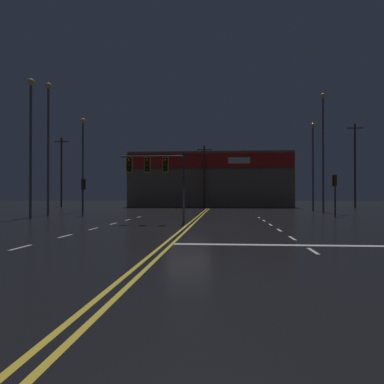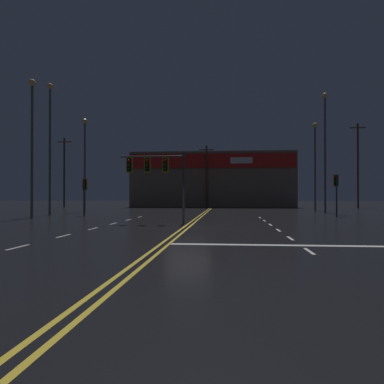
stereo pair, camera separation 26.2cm
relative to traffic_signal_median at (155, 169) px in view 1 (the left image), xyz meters
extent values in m
plane|color=black|center=(2.32, -2.26, -3.48)|extent=(200.00, 200.00, 0.00)
cube|color=gold|center=(2.17, -2.26, -3.48)|extent=(0.12, 60.00, 0.01)
cube|color=gold|center=(2.47, -2.26, -3.48)|extent=(0.12, 60.00, 0.01)
cube|color=silver|center=(-2.56, -11.26, -3.48)|extent=(0.12, 1.40, 0.01)
cube|color=silver|center=(-2.56, -7.66, -3.48)|extent=(0.12, 1.40, 0.01)
cube|color=silver|center=(-2.56, -4.06, -3.48)|extent=(0.12, 1.40, 0.01)
cube|color=silver|center=(-2.56, -0.46, -3.48)|extent=(0.12, 1.40, 0.01)
cube|color=silver|center=(-2.56, 3.14, -3.48)|extent=(0.12, 1.40, 0.01)
cube|color=silver|center=(-2.56, 6.74, -3.48)|extent=(0.12, 1.40, 0.01)
cube|color=silver|center=(7.20, -11.26, -3.48)|extent=(0.12, 1.40, 0.01)
cube|color=silver|center=(7.20, -7.66, -3.48)|extent=(0.12, 1.40, 0.01)
cube|color=silver|center=(7.20, -4.06, -3.48)|extent=(0.12, 1.40, 0.01)
cube|color=silver|center=(7.20, -0.46, -3.48)|extent=(0.12, 1.40, 0.01)
cube|color=silver|center=(7.20, 3.14, -3.48)|extent=(0.12, 1.40, 0.01)
cube|color=silver|center=(7.20, 6.74, -3.48)|extent=(0.12, 1.40, 0.01)
cube|color=silver|center=(7.20, -9.89, -3.48)|extent=(9.37, 0.40, 0.01)
cylinder|color=#38383D|center=(1.84, 0.02, -1.23)|extent=(0.14, 0.14, 4.52)
cylinder|color=#38383D|center=(-0.20, 0.02, 0.78)|extent=(4.08, 0.10, 0.10)
cube|color=black|center=(0.68, 0.02, 0.24)|extent=(0.28, 0.24, 0.84)
cube|color=gold|center=(0.68, 0.02, 0.24)|extent=(0.42, 0.08, 0.99)
sphere|color=red|center=(0.68, -0.14, 0.49)|extent=(0.17, 0.17, 0.17)
sphere|color=#543707|center=(0.68, -0.14, 0.24)|extent=(0.17, 0.17, 0.17)
sphere|color=#084513|center=(0.68, -0.14, -0.01)|extent=(0.17, 0.17, 0.17)
cube|color=black|center=(-0.49, 0.02, 0.24)|extent=(0.28, 0.24, 0.84)
cube|color=gold|center=(-0.49, 0.02, 0.24)|extent=(0.42, 0.08, 0.99)
sphere|color=red|center=(-0.49, -0.14, 0.49)|extent=(0.17, 0.17, 0.17)
sphere|color=#543707|center=(-0.49, -0.14, 0.24)|extent=(0.17, 0.17, 0.17)
sphere|color=#084513|center=(-0.49, -0.14, -0.01)|extent=(0.17, 0.17, 0.17)
cube|color=black|center=(-1.65, 0.02, 0.24)|extent=(0.28, 0.24, 0.84)
cube|color=gold|center=(-1.65, 0.02, 0.24)|extent=(0.42, 0.08, 0.99)
sphere|color=red|center=(-1.65, -0.14, 0.49)|extent=(0.17, 0.17, 0.17)
sphere|color=#543707|center=(-1.65, -0.14, 0.24)|extent=(0.17, 0.17, 0.17)
sphere|color=#084513|center=(-1.65, -0.14, -0.01)|extent=(0.17, 0.17, 0.17)
cylinder|color=#38383D|center=(13.62, 8.46, -1.74)|extent=(0.13, 0.13, 3.50)
cube|color=black|center=(13.62, 8.64, -0.46)|extent=(0.28, 0.24, 0.84)
cube|color=gold|center=(13.62, 8.64, -0.46)|extent=(0.42, 0.08, 0.99)
sphere|color=red|center=(13.62, 8.48, -0.21)|extent=(0.17, 0.17, 0.17)
sphere|color=#543707|center=(13.62, 8.48, -0.46)|extent=(0.17, 0.17, 0.17)
sphere|color=#084513|center=(13.62, 8.48, -0.71)|extent=(0.17, 0.17, 0.17)
cylinder|color=#38383D|center=(-7.75, 7.86, -1.87)|extent=(0.13, 0.13, 3.22)
cube|color=black|center=(-7.75, 8.04, -0.73)|extent=(0.28, 0.24, 0.84)
cube|color=gold|center=(-7.75, 8.04, -0.73)|extent=(0.42, 0.08, 0.99)
sphere|color=red|center=(-7.75, 7.88, -0.48)|extent=(0.17, 0.17, 0.17)
sphere|color=#543707|center=(-7.75, 7.88, -0.73)|extent=(0.17, 0.17, 0.17)
sphere|color=#084513|center=(-7.75, 7.88, -0.99)|extent=(0.17, 0.17, 0.17)
cylinder|color=#59595E|center=(-10.77, 15.70, 1.35)|extent=(0.20, 0.20, 9.66)
sphere|color=#F4C666|center=(-10.77, 15.70, 6.35)|extent=(0.56, 0.56, 0.56)
cylinder|color=#59595E|center=(14.61, 15.95, 2.46)|extent=(0.20, 0.20, 11.89)
sphere|color=#F4C666|center=(14.61, 15.95, 8.57)|extent=(0.56, 0.56, 0.56)
cylinder|color=#59595E|center=(-11.20, 8.57, 2.21)|extent=(0.20, 0.20, 11.39)
sphere|color=#F4C666|center=(-11.20, 8.57, 8.07)|extent=(0.56, 0.56, 0.56)
cylinder|color=#59595E|center=(-10.52, 4.25, 1.71)|extent=(0.20, 0.20, 10.40)
sphere|color=#F4C666|center=(-10.52, 4.25, 7.08)|extent=(0.56, 0.56, 0.56)
cylinder|color=#59595E|center=(14.60, 20.27, 1.34)|extent=(0.20, 0.20, 9.65)
sphere|color=#F4C666|center=(14.60, 20.27, 6.33)|extent=(0.56, 0.56, 0.56)
cube|color=#7A6651|center=(2.32, 36.82, 0.70)|extent=(24.93, 10.00, 8.37)
cube|color=red|center=(2.32, 31.72, 3.42)|extent=(24.43, 0.20, 2.09)
cube|color=white|center=(6.68, 31.67, 3.42)|extent=(3.20, 0.16, 0.90)
cylinder|color=#4C3828|center=(-20.14, 31.34, 1.78)|extent=(0.26, 0.26, 10.54)
cube|color=#4C3828|center=(-20.14, 31.34, 6.45)|extent=(2.20, 0.12, 0.12)
cylinder|color=#4C3828|center=(1.58, 31.34, 1.06)|extent=(0.26, 0.26, 9.09)
cube|color=#4C3828|center=(1.58, 31.34, 5.00)|extent=(2.20, 0.12, 0.12)
cylinder|color=#4C3828|center=(23.04, 31.34, 2.50)|extent=(0.26, 0.26, 11.97)
cube|color=#4C3828|center=(23.04, 31.34, 7.89)|extent=(2.20, 0.12, 0.12)
camera|label=1|loc=(4.33, -23.50, -1.70)|focal=35.00mm
camera|label=2|loc=(4.59, -23.48, -1.70)|focal=35.00mm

